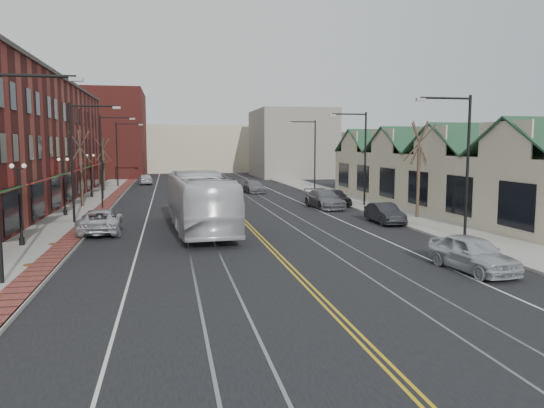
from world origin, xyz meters
name	(u,v)px	position (x,y,z in m)	size (l,w,h in m)	color
ground	(295,273)	(0.00, 0.00, 0.00)	(160.00, 160.00, 0.00)	black
sidewalk_left	(77,216)	(-12.00, 20.00, 0.07)	(4.00, 120.00, 0.15)	gray
sidewalk_right	(379,208)	(12.00, 20.00, 0.07)	(4.00, 120.00, 0.15)	gray
building_left	(1,143)	(-19.00, 27.00, 5.50)	(10.00, 50.00, 11.00)	maroon
building_right	(445,181)	(18.00, 20.00, 2.30)	(8.00, 36.00, 4.60)	#B9A88E
backdrop_left	(101,134)	(-16.00, 70.00, 7.00)	(14.00, 18.00, 14.00)	maroon
backdrop_mid	(195,149)	(0.00, 85.00, 4.50)	(22.00, 14.00, 9.00)	#B9A88E
backdrop_right	(291,144)	(15.00, 65.00, 5.50)	(12.00, 16.00, 11.00)	slate
streetlight_l_0	(8,155)	(-11.05, 0.00, 5.03)	(3.33, 0.25, 8.00)	black
streetlight_l_1	(79,150)	(-11.05, 16.00, 5.03)	(3.33, 0.25, 8.00)	black
streetlight_l_2	(106,148)	(-11.05, 32.00, 5.03)	(3.33, 0.25, 8.00)	black
streetlight_l_3	(121,147)	(-11.05, 48.00, 5.03)	(3.33, 0.25, 8.00)	black
streetlight_r_0	(461,151)	(11.05, 6.00, 5.03)	(3.33, 0.25, 8.00)	black
streetlight_r_1	(360,149)	(11.05, 22.00, 5.03)	(3.33, 0.25, 8.00)	black
streetlight_r_2	(311,148)	(11.05, 38.00, 5.03)	(3.33, 0.25, 8.00)	black
lamppost_l_1	(20,206)	(-12.80, 8.00, 2.20)	(0.84, 0.28, 4.27)	black
lamppost_l_2	(64,188)	(-12.80, 20.00, 2.20)	(0.84, 0.28, 4.27)	black
lamppost_l_3	(91,176)	(-12.80, 34.00, 2.20)	(0.84, 0.28, 4.27)	black
tree_left_near	(81,167)	(-12.50, 26.00, 3.51)	(1.78, 1.37, 6.48)	#382B21
tree_left_far	(103,163)	(-12.50, 42.00, 3.28)	(1.66, 1.28, 6.02)	#382B21
tree_right_mid	(419,167)	(12.50, 14.00, 3.75)	(1.90, 1.46, 6.93)	#382B21
manhole_mid	(30,265)	(-11.20, 3.00, 0.16)	(0.60, 0.60, 0.02)	#592D19
manhole_far	(54,244)	(-11.20, 8.00, 0.16)	(0.60, 0.60, 0.02)	#592D19
traffic_signal	(102,182)	(-10.60, 24.00, 2.35)	(0.18, 0.15, 3.80)	black
transit_bus	(200,202)	(-3.28, 11.73, 1.83)	(3.07, 13.14, 3.66)	silver
parked_suv	(101,221)	(-9.30, 11.95, 0.75)	(2.48, 5.39, 1.50)	silver
parked_car_a	(472,253)	(7.50, -1.23, 0.78)	(1.85, 4.59, 1.56)	#B9BCC1
parked_car_b	(385,214)	(9.30, 12.38, 0.69)	(1.47, 4.21, 1.39)	black
parked_car_c	(325,199)	(7.74, 21.46, 0.79)	(2.20, 5.42, 1.57)	slate
parked_car_d	(335,197)	(9.30, 23.33, 0.74)	(1.76, 4.36, 1.49)	black
distant_car_left	(181,181)	(-3.62, 46.54, 0.81)	(1.71, 4.89, 1.61)	black
distant_car_right	(253,186)	(4.10, 37.01, 0.70)	(1.96, 4.82, 1.40)	slate
distant_car_far	(145,179)	(-8.29, 51.68, 0.74)	(1.75, 4.35, 1.48)	silver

